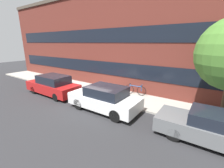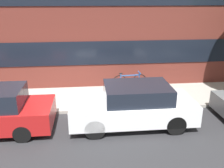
{
  "view_description": "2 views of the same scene",
  "coord_description": "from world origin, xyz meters",
  "px_view_note": "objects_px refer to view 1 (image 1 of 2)",
  "views": [
    {
      "loc": [
        7.21,
        -7.56,
        3.88
      ],
      "look_at": [
        1.93,
        0.16,
        1.27
      ],
      "focal_mm": 24.0,
      "sensor_mm": 36.0,
      "label": 1
    },
    {
      "loc": [
        0.71,
        -8.78,
        4.3
      ],
      "look_at": [
        1.65,
        0.34,
        1.03
      ],
      "focal_mm": 40.0,
      "sensor_mm": 36.0,
      "label": 2
    }
  ],
  "objects_px": {
    "parked_car_white": "(105,98)",
    "bicycle": "(135,89)",
    "parked_car_red": "(53,85)",
    "parked_car_grey": "(218,129)",
    "fire_hydrant": "(69,84)"
  },
  "relations": [
    {
      "from": "parked_car_white",
      "to": "bicycle",
      "type": "distance_m",
      "value": 3.25
    },
    {
      "from": "parked_car_red",
      "to": "parked_car_grey",
      "type": "distance_m",
      "value": 10.44
    },
    {
      "from": "parked_car_red",
      "to": "bicycle",
      "type": "height_order",
      "value": "parked_car_red"
    },
    {
      "from": "parked_car_red",
      "to": "parked_car_white",
      "type": "distance_m",
      "value": 4.95
    },
    {
      "from": "parked_car_red",
      "to": "parked_car_grey",
      "type": "height_order",
      "value": "parked_car_red"
    },
    {
      "from": "parked_car_red",
      "to": "parked_car_grey",
      "type": "xyz_separation_m",
      "value": [
        10.44,
        0.0,
        -0.08
      ]
    },
    {
      "from": "fire_hydrant",
      "to": "parked_car_white",
      "type": "bearing_deg",
      "value": -16.85
    },
    {
      "from": "parked_car_red",
      "to": "bicycle",
      "type": "bearing_deg",
      "value": -149.2
    },
    {
      "from": "parked_car_red",
      "to": "fire_hydrant",
      "type": "bearing_deg",
      "value": -90.77
    },
    {
      "from": "parked_car_white",
      "to": "bicycle",
      "type": "xyz_separation_m",
      "value": [
        0.43,
        3.21,
        -0.22
      ]
    },
    {
      "from": "parked_car_red",
      "to": "parked_car_white",
      "type": "bearing_deg",
      "value": -180.0
    },
    {
      "from": "bicycle",
      "to": "fire_hydrant",
      "type": "bearing_deg",
      "value": -166.46
    },
    {
      "from": "parked_car_grey",
      "to": "fire_hydrant",
      "type": "height_order",
      "value": "parked_car_grey"
    },
    {
      "from": "parked_car_grey",
      "to": "parked_car_red",
      "type": "bearing_deg",
      "value": 0.0
    },
    {
      "from": "fire_hydrant",
      "to": "bicycle",
      "type": "xyz_separation_m",
      "value": [
        5.36,
        1.72,
        -0.0
      ]
    }
  ]
}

